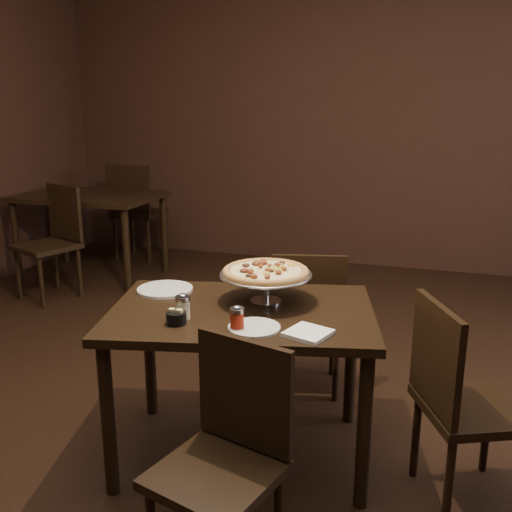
% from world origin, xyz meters
% --- Properties ---
extents(room, '(6.04, 7.04, 2.84)m').
position_xyz_m(room, '(0.06, 0.03, 1.40)').
color(room, black).
rests_on(room, ground).
extents(dining_table, '(1.28, 1.00, 0.71)m').
position_xyz_m(dining_table, '(0.05, 0.05, 0.62)').
color(dining_table, black).
rests_on(dining_table, ground).
extents(background_table, '(1.25, 0.83, 0.78)m').
position_xyz_m(background_table, '(-2.20, 2.31, 0.68)').
color(background_table, black).
rests_on(background_table, ground).
extents(pizza_stand, '(0.42, 0.42, 0.17)m').
position_xyz_m(pizza_stand, '(0.12, 0.18, 0.86)').
color(pizza_stand, '#B2B1B9').
rests_on(pizza_stand, dining_table).
extents(parmesan_shaker, '(0.06, 0.06, 0.11)m').
position_xyz_m(parmesan_shaker, '(-0.15, -0.13, 0.77)').
color(parmesan_shaker, beige).
rests_on(parmesan_shaker, dining_table).
extents(pepper_flake_shaker, '(0.06, 0.06, 0.10)m').
position_xyz_m(pepper_flake_shaker, '(0.11, -0.18, 0.76)').
color(pepper_flake_shaker, maroon).
rests_on(pepper_flake_shaker, dining_table).
extents(packet_caddy, '(0.08, 0.08, 0.06)m').
position_xyz_m(packet_caddy, '(-0.15, -0.19, 0.74)').
color(packet_caddy, black).
rests_on(packet_caddy, dining_table).
extents(napkin_stack, '(0.20, 0.20, 0.02)m').
position_xyz_m(napkin_stack, '(0.39, -0.14, 0.72)').
color(napkin_stack, white).
rests_on(napkin_stack, dining_table).
extents(plate_left, '(0.27, 0.27, 0.01)m').
position_xyz_m(plate_left, '(-0.39, 0.18, 0.72)').
color(plate_left, silver).
rests_on(plate_left, dining_table).
extents(plate_near, '(0.21, 0.21, 0.01)m').
position_xyz_m(plate_near, '(0.17, -0.15, 0.72)').
color(plate_near, silver).
rests_on(plate_near, dining_table).
extents(serving_spatula, '(0.13, 0.13, 0.02)m').
position_xyz_m(serving_spatula, '(0.19, 0.06, 0.85)').
color(serving_spatula, '#B2B1B9').
rests_on(serving_spatula, pizza_stand).
extents(chair_far, '(0.47, 0.47, 0.83)m').
position_xyz_m(chair_far, '(0.20, 0.72, 0.45)').
color(chair_far, black).
rests_on(chair_far, ground).
extents(chair_near, '(0.47, 0.47, 0.82)m').
position_xyz_m(chair_near, '(0.21, -0.58, 0.45)').
color(chair_near, black).
rests_on(chair_near, ground).
extents(chair_side, '(0.53, 0.53, 0.85)m').
position_xyz_m(chair_side, '(0.97, 0.01, 0.47)').
color(chair_side, black).
rests_on(chair_side, ground).
extents(bg_chair_far, '(0.47, 0.47, 0.99)m').
position_xyz_m(bg_chair_far, '(-2.12, 3.00, 0.54)').
color(bg_chair_far, black).
rests_on(bg_chair_far, ground).
extents(bg_chair_near, '(0.56, 0.56, 0.93)m').
position_xyz_m(bg_chair_near, '(-2.18, 1.73, 0.51)').
color(bg_chair_near, black).
rests_on(bg_chair_near, ground).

